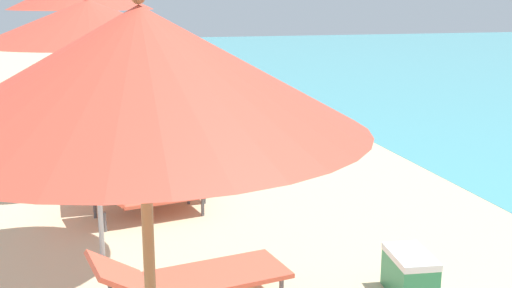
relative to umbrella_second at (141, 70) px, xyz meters
name	(u,v)px	position (x,y,z in m)	size (l,w,h in m)	color
umbrella_second	(141,70)	(0.00, 0.00, 0.00)	(1.84, 1.84, 2.59)	olive
umbrella_third	(89,22)	(-0.19, 3.54, 0.05)	(1.99, 1.99, 2.59)	silver
lounger_third_shoreside	(144,194)	(0.32, 4.64, -1.99)	(1.51, 0.87, 0.55)	#D8593F
lounger_third_inland	(190,276)	(0.49, 2.28, -1.97)	(1.70, 0.86, 0.57)	#D8593F
lounger_farthest_shoreside	(118,146)	(0.14, 7.33, -2.01)	(1.56, 0.69, 0.55)	#D8593F
lounger_farthest_inland	(143,177)	(0.36, 5.17, -1.93)	(1.59, 0.68, 0.70)	#D8593F
cooler_box	(410,274)	(2.39, 2.06, -2.08)	(0.39, 0.59, 0.39)	#338C59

